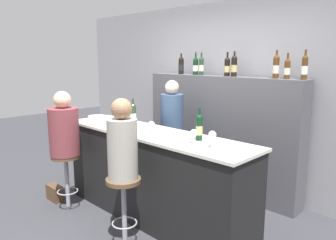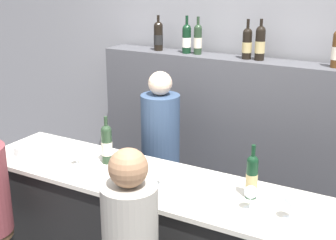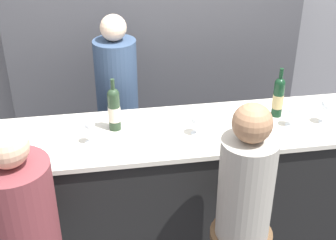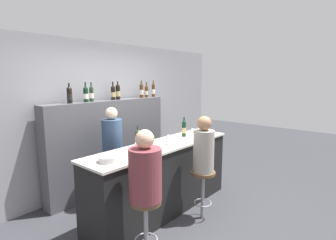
{
  "view_description": "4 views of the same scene",
  "coord_description": "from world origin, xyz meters",
  "views": [
    {
      "loc": [
        2.6,
        -2.11,
        1.83
      ],
      "look_at": [
        0.21,
        0.33,
        1.18
      ],
      "focal_mm": 35.0,
      "sensor_mm": 36.0,
      "label": 1
    },
    {
      "loc": [
        1.39,
        -1.98,
        2.29
      ],
      "look_at": [
        0.1,
        0.29,
        1.44
      ],
      "focal_mm": 50.0,
      "sensor_mm": 36.0,
      "label": 2
    },
    {
      "loc": [
        -0.5,
        -2.1,
        2.47
      ],
      "look_at": [
        -0.12,
        0.21,
        1.15
      ],
      "focal_mm": 50.0,
      "sensor_mm": 36.0,
      "label": 3
    },
    {
      "loc": [
        -2.76,
        -2.16,
        1.98
      ],
      "look_at": [
        0.2,
        0.36,
        1.35
      ],
      "focal_mm": 28.0,
      "sensor_mm": 36.0,
      "label": 4
    }
  ],
  "objects": [
    {
      "name": "wine_bottle_backbar_6",
      "position": [
        0.93,
        1.55,
        1.71
      ],
      "size": [
        0.07,
        0.07,
        0.29
      ],
      "color": "#4C2D14",
      "rests_on": "back_bar_cabinet"
    },
    {
      "name": "bartender",
      "position": [
        -0.37,
        0.99,
        0.72
      ],
      "size": [
        0.3,
        0.3,
        1.55
      ],
      "color": "#334766",
      "rests_on": "ground_plane"
    },
    {
      "name": "wine_bottle_backbar_3",
      "position": [
        0.11,
        1.55,
        1.72
      ],
      "size": [
        0.08,
        0.08,
        0.31
      ],
      "color": "black",
      "rests_on": "back_bar_cabinet"
    },
    {
      "name": "wine_glass_0",
      "position": [
        -0.57,
        0.23,
        1.14
      ],
      "size": [
        0.07,
        0.07,
        0.15
      ],
      "color": "silver",
      "rests_on": "bar_counter"
    },
    {
      "name": "wine_glass_1",
      "position": [
        0.06,
        0.23,
        1.12
      ],
      "size": [
        0.08,
        0.08,
        0.14
      ],
      "color": "silver",
      "rests_on": "bar_counter"
    },
    {
      "name": "wine_bottle_counter_0",
      "position": [
        -0.42,
        0.37,
        1.16
      ],
      "size": [
        0.07,
        0.07,
        0.33
      ],
      "color": "#233823",
      "rests_on": "bar_counter"
    },
    {
      "name": "back_bar_cabinet",
      "position": [
        0.0,
        1.55,
        0.8
      ],
      "size": [
        2.37,
        0.28,
        1.6
      ],
      "color": "#4C4C51",
      "rests_on": "ground_plane"
    },
    {
      "name": "wine_bottle_counter_1",
      "position": [
        0.61,
        0.37,
        1.16
      ],
      "size": [
        0.07,
        0.07,
        0.32
      ],
      "color": "black",
      "rests_on": "bar_counter"
    },
    {
      "name": "bar_counter",
      "position": [
        0.0,
        0.29,
        0.51
      ],
      "size": [
        2.54,
        0.62,
        1.03
      ],
      "color": "black",
      "rests_on": "ground_plane"
    },
    {
      "name": "guest_seated_right",
      "position": [
        0.2,
        -0.28,
        1.04
      ],
      "size": [
        0.29,
        0.29,
        0.78
      ],
      "color": "gray",
      "rests_on": "bar_stool_right"
    },
    {
      "name": "wall_back",
      "position": [
        0.0,
        1.77,
        1.3
      ],
      "size": [
        6.4,
        0.05,
        2.6
      ],
      "color": "gray",
      "rests_on": "ground_plane"
    },
    {
      "name": "wine_glass_2",
      "position": [
        0.65,
        0.23,
        1.12
      ],
      "size": [
        0.07,
        0.07,
        0.14
      ],
      "color": "silver",
      "rests_on": "bar_counter"
    },
    {
      "name": "guest_seated_left",
      "position": [
        -0.92,
        -0.28,
        1.01
      ],
      "size": [
        0.35,
        0.35,
        0.76
      ],
      "color": "brown",
      "rests_on": "bar_stool_left"
    },
    {
      "name": "wine_glass_3",
      "position": [
        0.87,
        0.23,
        1.14
      ],
      "size": [
        0.07,
        0.07,
        0.16
      ],
      "color": "silver",
      "rests_on": "bar_counter"
    },
    {
      "name": "wine_bottle_backbar_2",
      "position": [
        -0.33,
        1.55,
        1.72
      ],
      "size": [
        0.07,
        0.07,
        0.31
      ],
      "color": "#233823",
      "rests_on": "back_bar_cabinet"
    },
    {
      "name": "wine_bottle_backbar_5",
      "position": [
        0.79,
        1.55,
        1.73
      ],
      "size": [
        0.07,
        0.07,
        0.33
      ],
      "color": "#4C2D14",
      "rests_on": "back_bar_cabinet"
    },
    {
      "name": "wine_bottle_backbar_1",
      "position": [
        -0.43,
        1.55,
        1.72
      ],
      "size": [
        0.08,
        0.08,
        0.32
      ],
      "color": "black",
      "rests_on": "back_bar_cabinet"
    },
    {
      "name": "ground_plane",
      "position": [
        0.0,
        0.0,
        0.0
      ],
      "size": [
        16.0,
        16.0,
        0.0
      ],
      "primitive_type": "plane",
      "color": "#333338"
    },
    {
      "name": "bar_stool_left",
      "position": [
        -0.92,
        -0.28,
        0.53
      ],
      "size": [
        0.34,
        0.34,
        0.69
      ],
      "color": "gray",
      "rests_on": "ground_plane"
    },
    {
      "name": "wine_bottle_backbar_0",
      "position": [
        -0.71,
        1.55,
        1.72
      ],
      "size": [
        0.08,
        0.08,
        0.31
      ],
      "color": "black",
      "rests_on": "back_bar_cabinet"
    },
    {
      "name": "wine_bottle_backbar_4",
      "position": [
        0.21,
        1.55,
        1.73
      ],
      "size": [
        0.08,
        0.08,
        0.32
      ],
      "color": "black",
      "rests_on": "back_bar_cabinet"
    },
    {
      "name": "bar_stool_right",
      "position": [
        0.2,
        -0.28,
        0.53
      ],
      "size": [
        0.34,
        0.34,
        0.69
      ],
      "color": "gray",
      "rests_on": "ground_plane"
    },
    {
      "name": "wine_bottle_backbar_7",
      "position": [
        1.12,
        1.55,
        1.73
      ],
      "size": [
        0.07,
        0.07,
        0.33
      ],
      "color": "#4C2D14",
      "rests_on": "back_bar_cabinet"
    },
    {
      "name": "metal_bowl",
      "position": [
        -1.0,
        0.24,
        1.06
      ],
      "size": [
        0.23,
        0.23,
        0.06
      ],
      "color": "#B7B7BC",
      "rests_on": "bar_counter"
    }
  ]
}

